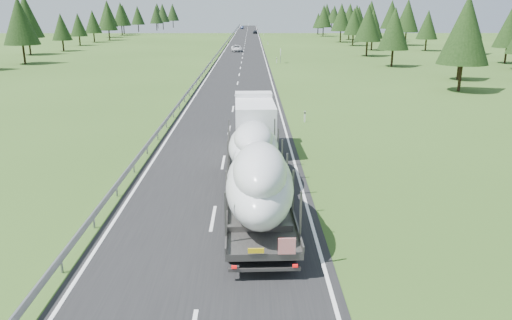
{
  "coord_description": "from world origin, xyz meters",
  "views": [
    {
      "loc": [
        1.83,
        -12.77,
        9.49
      ],
      "look_at": [
        2.06,
        11.62,
        2.1
      ],
      "focal_mm": 35.0,
      "sensor_mm": 36.0,
      "label": 1
    }
  ],
  "objects_px": {
    "boat_truck": "(256,153)",
    "distant_car_dark": "(255,32)",
    "distant_car_blue": "(242,27)",
    "highway_sign": "(281,53)",
    "distant_van": "(237,48)"
  },
  "relations": [
    {
      "from": "distant_van",
      "to": "distant_car_dark",
      "type": "bearing_deg",
      "value": 82.43
    },
    {
      "from": "distant_van",
      "to": "distant_car_blue",
      "type": "xyz_separation_m",
      "value": [
        -1.18,
        140.65,
        -0.04
      ]
    },
    {
      "from": "distant_car_dark",
      "to": "distant_car_blue",
      "type": "xyz_separation_m",
      "value": [
        -6.21,
        51.8,
        -0.01
      ]
    },
    {
      "from": "boat_truck",
      "to": "distant_car_dark",
      "type": "xyz_separation_m",
      "value": [
        1.39,
        182.58,
        -1.55
      ]
    },
    {
      "from": "highway_sign",
      "to": "distant_van",
      "type": "xyz_separation_m",
      "value": [
        -8.78,
        26.15,
        -1.08
      ]
    },
    {
      "from": "distant_car_dark",
      "to": "distant_car_blue",
      "type": "relative_size",
      "value": 0.98
    },
    {
      "from": "highway_sign",
      "to": "distant_car_blue",
      "type": "bearing_deg",
      "value": 93.42
    },
    {
      "from": "highway_sign",
      "to": "distant_van",
      "type": "height_order",
      "value": "highway_sign"
    },
    {
      "from": "distant_van",
      "to": "highway_sign",
      "type": "bearing_deg",
      "value": -75.76
    },
    {
      "from": "highway_sign",
      "to": "distant_car_blue",
      "type": "height_order",
      "value": "highway_sign"
    },
    {
      "from": "boat_truck",
      "to": "distant_van",
      "type": "bearing_deg",
      "value": 92.23
    },
    {
      "from": "distant_van",
      "to": "distant_car_dark",
      "type": "relative_size",
      "value": 1.28
    },
    {
      "from": "distant_van",
      "to": "distant_car_dark",
      "type": "xyz_separation_m",
      "value": [
        5.04,
        88.84,
        -0.03
      ]
    },
    {
      "from": "distant_car_blue",
      "to": "highway_sign",
      "type": "bearing_deg",
      "value": -82.77
    },
    {
      "from": "highway_sign",
      "to": "distant_car_dark",
      "type": "bearing_deg",
      "value": 91.87
    }
  ]
}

